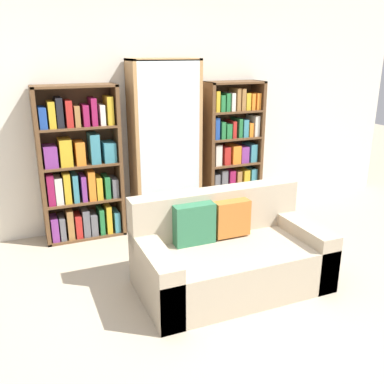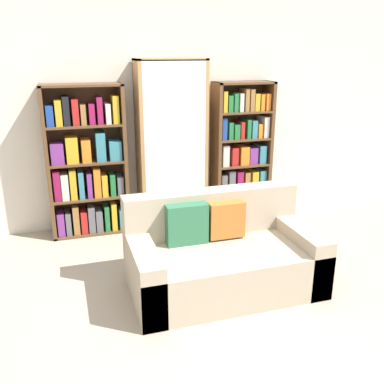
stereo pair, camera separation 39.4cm
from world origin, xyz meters
TOP-DOWN VIEW (x-y plane):
  - ground_plane at (0.00, 0.00)m, footprint 16.00×16.00m
  - wall_back at (0.00, 2.29)m, footprint 6.75×0.06m
  - couch at (0.08, 0.51)m, footprint 1.62×0.88m
  - bookshelf_left at (-0.94, 2.09)m, footprint 0.86×0.32m
  - display_cabinet at (0.04, 2.07)m, footprint 0.78×0.36m
  - bookshelf_right at (0.92, 2.09)m, footprint 0.71×0.32m
  - wine_bottle at (0.38, 1.36)m, footprint 0.08×0.08m

SIDE VIEW (x-z plane):
  - ground_plane at x=0.00m, z-range 0.00..0.00m
  - wine_bottle at x=0.38m, z-range -0.03..0.35m
  - couch at x=0.08m, z-range -0.12..0.69m
  - bookshelf_left at x=-0.94m, z-range -0.05..1.62m
  - bookshelf_right at x=0.92m, z-range -0.03..1.63m
  - display_cabinet at x=0.04m, z-range 0.00..1.92m
  - wall_back at x=0.00m, z-range 0.00..2.70m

